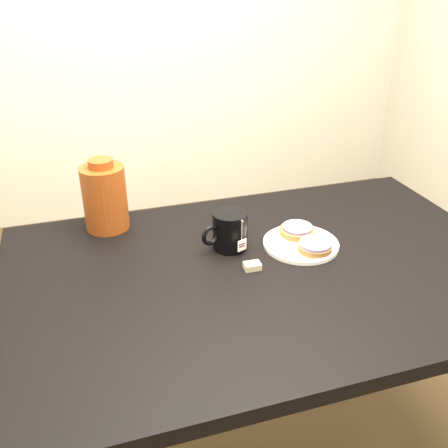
% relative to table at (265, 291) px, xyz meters
% --- Properties ---
extents(table, '(1.40, 0.90, 0.75)m').
position_rel_table_xyz_m(table, '(0.00, 0.00, 0.00)').
color(table, black).
rests_on(table, ground_plane).
extents(plate, '(0.22, 0.22, 0.02)m').
position_rel_table_xyz_m(plate, '(0.14, 0.07, 0.09)').
color(plate, white).
rests_on(plate, table).
extents(bagel_back, '(0.11, 0.11, 0.03)m').
position_rel_table_xyz_m(bagel_back, '(0.15, 0.12, 0.11)').
color(bagel_back, brown).
rests_on(bagel_back, plate).
extents(bagel_front, '(0.13, 0.13, 0.03)m').
position_rel_table_xyz_m(bagel_front, '(0.15, 0.02, 0.11)').
color(bagel_front, brown).
rests_on(bagel_front, plate).
extents(mug, '(0.16, 0.13, 0.11)m').
position_rel_table_xyz_m(mug, '(-0.06, 0.13, 0.14)').
color(mug, black).
rests_on(mug, table).
extents(teabag_pouch, '(0.05, 0.03, 0.02)m').
position_rel_table_xyz_m(teabag_pouch, '(-0.04, -0.00, 0.09)').
color(teabag_pouch, '#C6B793').
rests_on(teabag_pouch, table).
extents(bagel_package, '(0.17, 0.17, 0.22)m').
position_rel_table_xyz_m(bagel_package, '(-0.38, 0.36, 0.19)').
color(bagel_package, '#5F240C').
rests_on(bagel_package, table).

